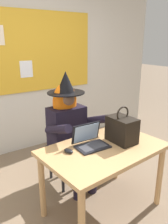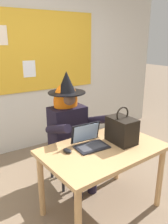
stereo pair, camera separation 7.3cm
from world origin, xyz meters
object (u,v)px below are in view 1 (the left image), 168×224
at_px(chair_at_desk, 65,142).
at_px(computer_mouse, 68,151).
at_px(laptop, 90,141).
at_px(handbag, 122,129).
at_px(person_costumed, 69,124).
at_px(desk_main, 104,156).

bearing_deg(chair_at_desk, computer_mouse, -24.94).
relative_size(chair_at_desk, laptop, 2.77).
bearing_deg(handbag, person_costumed, 112.45).
distance_m(laptop, computer_mouse, 0.25).
height_order(person_costumed, handbag, person_costumed).
relative_size(person_costumed, computer_mouse, 13.41).
height_order(chair_at_desk, computer_mouse, chair_at_desk).
relative_size(desk_main, chair_at_desk, 1.36).
xyz_separation_m(chair_at_desk, laptop, (-0.07, -0.63, 0.27)).
xyz_separation_m(person_costumed, laptop, (-0.07, -0.50, -0.01)).
height_order(person_costumed, laptop, person_costumed).
bearing_deg(computer_mouse, chair_at_desk, 49.79).
distance_m(person_costumed, laptop, 0.51).
xyz_separation_m(laptop, computer_mouse, (-0.25, -0.00, -0.03)).
height_order(desk_main, handbag, handbag).
distance_m(desk_main, computer_mouse, 0.37).
bearing_deg(person_costumed, desk_main, 0.88).
relative_size(person_costumed, handbag, 3.69).
relative_size(desk_main, handbag, 3.26).
bearing_deg(chair_at_desk, handbag, 21.10).
bearing_deg(laptop, chair_at_desk, 86.14).
distance_m(chair_at_desk, laptop, 0.69).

